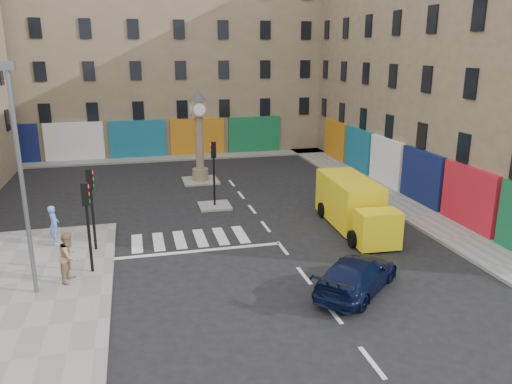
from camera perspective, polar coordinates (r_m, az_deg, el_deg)
name	(u,v)px	position (r m, az deg, el deg)	size (l,w,h in m)	color
ground	(289,257)	(22.25, 3.80, -7.39)	(120.00, 120.00, 0.00)	black
sidewalk_left	(9,307)	(20.04, -26.41, -11.65)	(7.00, 16.00, 0.15)	gray
sidewalk_right	(368,185)	(34.18, 12.68, 0.75)	(2.60, 30.00, 0.15)	gray
sidewalk_far	(164,158)	(42.60, -10.53, 3.84)	(32.00, 2.40, 0.15)	gray
island_near	(215,206)	(29.11, -4.74, -1.59)	(1.80, 1.80, 0.12)	gray
island_far	(201,181)	(34.83, -6.35, 1.30)	(2.40, 2.40, 0.12)	gray
building_right	(464,63)	(36.36, 22.65, 13.50)	(10.00, 30.00, 16.00)	#927D60
building_far	(154,53)	(47.49, -11.53, 15.26)	(32.00, 10.00, 17.00)	gray
traffic_light_left_near	(87,213)	(20.67, -18.75, -2.31)	(0.28, 0.22, 3.70)	black
traffic_light_left_far	(91,196)	(22.97, -18.32, -0.49)	(0.28, 0.22, 3.70)	black
traffic_light_island	(214,163)	(28.46, -4.85, 3.28)	(0.28, 0.22, 3.70)	black
lamp_post	(20,170)	(19.06, -25.32, 2.27)	(0.50, 0.25, 8.30)	#595B60
clock_pillar	(199,131)	(34.11, -6.53, 6.98)	(1.20, 1.20, 6.10)	#927D60
navy_sedan	(357,275)	(19.33, 11.44, -9.24)	(1.88, 4.63, 1.34)	black
yellow_van	(353,205)	(25.84, 11.08, -1.45)	(2.55, 6.78, 2.43)	yellow
pedestrian_blue	(54,225)	(24.78, -22.09, -3.47)	(0.66, 0.43, 1.82)	#5F8DDA
pedestrian_tan	(69,256)	(20.63, -20.55, -6.91)	(0.97, 0.75, 1.99)	#9F8061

